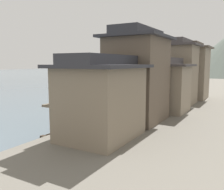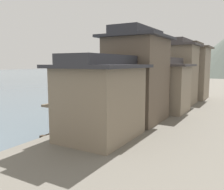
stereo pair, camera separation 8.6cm
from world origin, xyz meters
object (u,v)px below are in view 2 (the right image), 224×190
(boat_moored_third, at_px, (141,94))
(house_waterfront_tall, at_px, (162,85))
(boat_moored_second, at_px, (133,106))
(house_waterfront_second, at_px, (137,76))
(boat_moored_nearest, at_px, (154,98))
(house_waterfront_far, at_px, (188,71))
(boat_moored_far, at_px, (65,132))
(house_waterfront_nearest, at_px, (100,98))
(house_waterfront_narrow, at_px, (175,72))

(boat_moored_third, relative_size, house_waterfront_tall, 0.53)
(boat_moored_second, xyz_separation_m, house_waterfront_second, (5.66, -11.31, 5.06))
(boat_moored_nearest, relative_size, boat_moored_third, 1.42)
(boat_moored_nearest, distance_m, house_waterfront_far, 8.02)
(boat_moored_nearest, bearing_deg, boat_moored_second, -91.27)
(boat_moored_far, distance_m, house_waterfront_nearest, 6.69)
(boat_moored_nearest, xyz_separation_m, boat_moored_third, (-4.22, 4.15, 0.09))
(house_waterfront_tall, bearing_deg, house_waterfront_second, -94.78)
(house_waterfront_second, xyz_separation_m, house_waterfront_tall, (0.50, 5.95, -1.29))
(boat_moored_second, xyz_separation_m, house_waterfront_far, (6.28, 6.91, 5.06))
(boat_moored_third, relative_size, house_waterfront_second, 0.42)
(house_waterfront_nearest, height_order, house_waterfront_tall, same)
(boat_moored_nearest, height_order, house_waterfront_second, house_waterfront_second)
(house_waterfront_narrow, height_order, house_waterfront_far, same)
(boat_moored_far, relative_size, house_waterfront_tall, 0.79)
(boat_moored_nearest, distance_m, house_waterfront_second, 21.04)
(boat_moored_nearest, distance_m, house_waterfront_nearest, 26.86)
(boat_moored_second, bearing_deg, house_waterfront_tall, -41.00)
(boat_moored_second, xyz_separation_m, house_waterfront_nearest, (5.63, -17.66, 3.76))
(boat_moored_nearest, bearing_deg, house_waterfront_far, -13.56)
(house_waterfront_second, bearing_deg, house_waterfront_tall, 85.22)
(boat_moored_far, height_order, house_waterfront_far, house_waterfront_far)
(boat_moored_third, distance_m, house_waterfront_far, 12.74)
(boat_moored_second, distance_m, boat_moored_third, 13.17)
(boat_moored_nearest, height_order, house_waterfront_narrow, house_waterfront_narrow)
(house_waterfront_tall, bearing_deg, boat_moored_nearest, 113.51)
(boat_moored_third, height_order, house_waterfront_nearest, house_waterfront_nearest)
(boat_moored_nearest, bearing_deg, boat_moored_far, -89.31)
(boat_moored_far, distance_m, house_waterfront_narrow, 17.96)
(boat_moored_far, height_order, house_waterfront_tall, house_waterfront_tall)
(boat_moored_nearest, height_order, house_waterfront_nearest, house_waterfront_nearest)
(house_waterfront_nearest, bearing_deg, boat_moored_second, 107.69)
(house_waterfront_tall, xyz_separation_m, house_waterfront_narrow, (-0.17, 5.95, 1.30))
(boat_moored_nearest, relative_size, house_waterfront_tall, 0.75)
(boat_moored_nearest, height_order, boat_moored_far, boat_moored_nearest)
(boat_moored_second, xyz_separation_m, house_waterfront_tall, (6.16, -5.36, 3.77))
(boat_moored_second, relative_size, house_waterfront_second, 0.42)
(boat_moored_nearest, bearing_deg, boat_moored_third, 135.48)
(boat_moored_nearest, distance_m, house_waterfront_tall, 15.43)
(house_waterfront_tall, relative_size, house_waterfront_narrow, 0.78)
(house_waterfront_narrow, bearing_deg, house_waterfront_tall, -88.36)
(boat_moored_nearest, relative_size, house_waterfront_far, 0.59)
(boat_moored_third, height_order, house_waterfront_tall, house_waterfront_tall)
(house_waterfront_narrow, relative_size, house_waterfront_far, 1.00)
(boat_moored_second, distance_m, boat_moored_far, 15.72)
(boat_moored_far, relative_size, house_waterfront_nearest, 0.79)
(boat_moored_far, distance_m, house_waterfront_second, 8.51)
(house_waterfront_far, bearing_deg, boat_moored_third, 151.41)
(house_waterfront_second, bearing_deg, boat_moored_third, 112.14)
(boat_moored_second, relative_size, house_waterfront_far, 0.42)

